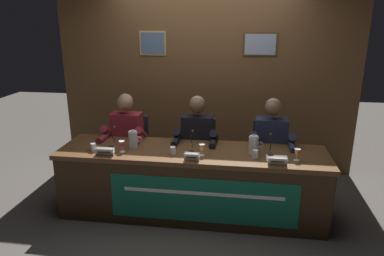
{
  "coord_description": "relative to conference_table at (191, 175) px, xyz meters",
  "views": [
    {
      "loc": [
        0.5,
        -3.53,
        2.1
      ],
      "look_at": [
        0.0,
        0.0,
        0.99
      ],
      "focal_mm": 33.28,
      "sensor_mm": 36.0,
      "label": 1
    }
  ],
  "objects": [
    {
      "name": "ground_plane",
      "position": [
        -0.0,
        0.11,
        -0.5
      ],
      "size": [
        12.0,
        12.0,
        0.0
      ],
      "primitive_type": "plane",
      "color": "#4C4742"
    },
    {
      "name": "wall_back_panelled",
      "position": [
        -0.0,
        1.44,
        0.8
      ],
      "size": [
        4.07,
        0.14,
        2.6
      ],
      "color": "brown",
      "rests_on": "ground_plane"
    },
    {
      "name": "conference_table",
      "position": [
        0.0,
        0.0,
        0.0
      ],
      "size": [
        2.87,
        0.74,
        0.74
      ],
      "color": "brown",
      "rests_on": "ground_plane"
    },
    {
      "name": "chair_left",
      "position": [
        -0.86,
        0.66,
        -0.05
      ],
      "size": [
        0.44,
        0.45,
        0.92
      ],
      "color": "black",
      "rests_on": "ground_plane"
    },
    {
      "name": "panelist_left",
      "position": [
        -0.86,
        0.46,
        0.23
      ],
      "size": [
        0.51,
        0.48,
        1.25
      ],
      "color": "black",
      "rests_on": "ground_plane"
    },
    {
      "name": "nameplate_left",
      "position": [
        -0.88,
        -0.16,
        0.28
      ],
      "size": [
        0.19,
        0.06,
        0.08
      ],
      "color": "white",
      "rests_on": "conference_table"
    },
    {
      "name": "juice_glass_left",
      "position": [
        -0.73,
        -0.04,
        0.33
      ],
      "size": [
        0.06,
        0.06,
        0.12
      ],
      "color": "white",
      "rests_on": "conference_table"
    },
    {
      "name": "water_cup_left",
      "position": [
        -1.04,
        -0.06,
        0.28
      ],
      "size": [
        0.06,
        0.06,
        0.08
      ],
      "color": "silver",
      "rests_on": "conference_table"
    },
    {
      "name": "microphone_left",
      "position": [
        -0.88,
        0.08,
        0.32
      ],
      "size": [
        0.06,
        0.17,
        0.22
      ],
      "color": "black",
      "rests_on": "conference_table"
    },
    {
      "name": "chair_center",
      "position": [
        -0.0,
        0.66,
        -0.05
      ],
      "size": [
        0.44,
        0.45,
        0.92
      ],
      "color": "black",
      "rests_on": "ground_plane"
    },
    {
      "name": "panelist_center",
      "position": [
        -0.0,
        0.46,
        0.23
      ],
      "size": [
        0.51,
        0.48,
        1.25
      ],
      "color": "black",
      "rests_on": "ground_plane"
    },
    {
      "name": "nameplate_center",
      "position": [
        0.03,
        -0.18,
        0.28
      ],
      "size": [
        0.15,
        0.06,
        0.08
      ],
      "color": "white",
      "rests_on": "conference_table"
    },
    {
      "name": "juice_glass_center",
      "position": [
        0.12,
        -0.03,
        0.33
      ],
      "size": [
        0.06,
        0.06,
        0.12
      ],
      "color": "white",
      "rests_on": "conference_table"
    },
    {
      "name": "water_cup_center",
      "position": [
        -0.18,
        -0.04,
        0.28
      ],
      "size": [
        0.06,
        0.06,
        0.08
      ],
      "color": "silver",
      "rests_on": "conference_table"
    },
    {
      "name": "microphone_center",
      "position": [
        -0.0,
        0.07,
        0.32
      ],
      "size": [
        0.06,
        0.17,
        0.22
      ],
      "color": "black",
      "rests_on": "conference_table"
    },
    {
      "name": "chair_right",
      "position": [
        0.85,
        0.66,
        -0.05
      ],
      "size": [
        0.44,
        0.45,
        0.92
      ],
      "color": "black",
      "rests_on": "ground_plane"
    },
    {
      "name": "panelist_right",
      "position": [
        0.85,
        0.46,
        0.23
      ],
      "size": [
        0.51,
        0.48,
        1.25
      ],
      "color": "black",
      "rests_on": "ground_plane"
    },
    {
      "name": "nameplate_right",
      "position": [
        0.87,
        -0.17,
        0.28
      ],
      "size": [
        0.18,
        0.06,
        0.08
      ],
      "color": "white",
      "rests_on": "conference_table"
    },
    {
      "name": "juice_glass_right",
      "position": [
        1.07,
        -0.03,
        0.33
      ],
      "size": [
        0.06,
        0.06,
        0.12
      ],
      "color": "white",
      "rests_on": "conference_table"
    },
    {
      "name": "water_cup_right",
      "position": [
        0.66,
        -0.02,
        0.28
      ],
      "size": [
        0.06,
        0.06,
        0.08
      ],
      "color": "silver",
      "rests_on": "conference_table"
    },
    {
      "name": "microphone_right",
      "position": [
        0.82,
        0.07,
        0.32
      ],
      "size": [
        0.06,
        0.17,
        0.22
      ],
      "color": "black",
      "rests_on": "conference_table"
    },
    {
      "name": "water_pitcher_left_side",
      "position": [
        -0.65,
        0.1,
        0.34
      ],
      "size": [
        0.15,
        0.1,
        0.21
      ],
      "color": "silver",
      "rests_on": "conference_table"
    },
    {
      "name": "water_pitcher_right_side",
      "position": [
        0.64,
        0.11,
        0.34
      ],
      "size": [
        0.15,
        0.1,
        0.21
      ],
      "color": "silver",
      "rests_on": "conference_table"
    },
    {
      "name": "document_stack_right",
      "position": [
        0.88,
        -0.01,
        0.25
      ],
      "size": [
        0.21,
        0.16,
        0.01
      ],
      "color": "white",
      "rests_on": "conference_table"
    }
  ]
}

